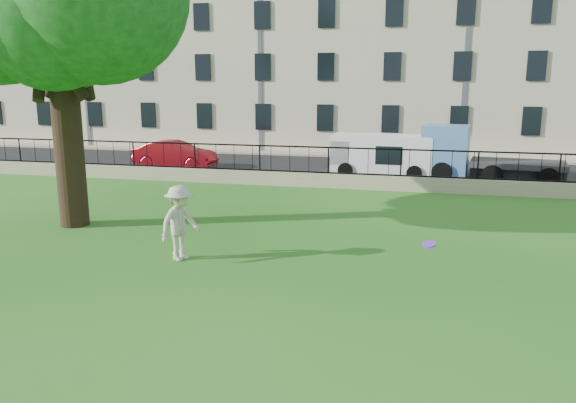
% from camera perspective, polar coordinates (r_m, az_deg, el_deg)
% --- Properties ---
extents(ground, '(120.00, 120.00, 0.00)m').
position_cam_1_polar(ground, '(12.60, -4.91, -8.71)').
color(ground, '#1E5F16').
rests_on(ground, ground).
extents(retaining_wall, '(50.00, 0.40, 0.60)m').
position_cam_1_polar(retaining_wall, '(23.82, 4.09, 2.15)').
color(retaining_wall, gray).
rests_on(retaining_wall, ground).
extents(iron_railing, '(50.00, 0.05, 1.13)m').
position_cam_1_polar(iron_railing, '(23.69, 4.12, 4.18)').
color(iron_railing, black).
rests_on(iron_railing, retaining_wall).
extents(street, '(60.00, 9.00, 0.01)m').
position_cam_1_polar(street, '(28.46, 5.61, 3.20)').
color(street, black).
rests_on(street, ground).
extents(sidewalk, '(60.00, 1.40, 0.12)m').
position_cam_1_polar(sidewalk, '(33.55, 6.83, 4.67)').
color(sidewalk, gray).
rests_on(sidewalk, ground).
extents(building_row, '(56.40, 10.40, 13.80)m').
position_cam_1_polar(building_row, '(38.96, 8.10, 15.80)').
color(building_row, beige).
rests_on(building_row, ground).
extents(man, '(1.14, 1.42, 1.93)m').
position_cam_1_polar(man, '(14.41, -10.91, -2.15)').
color(man, beige).
rests_on(man, ground).
extents(frisbee, '(0.29, 0.28, 0.12)m').
position_cam_1_polar(frisbee, '(11.49, 14.15, -4.24)').
color(frisbee, '#6F26D8').
extents(red_sedan, '(4.26, 1.56, 1.39)m').
position_cam_1_polar(red_sedan, '(29.48, -11.39, 4.70)').
color(red_sedan, '#A8141F').
rests_on(red_sedan, street).
extents(white_van, '(4.70, 2.01, 1.94)m').
position_cam_1_polar(white_van, '(26.84, 9.52, 4.62)').
color(white_van, white).
rests_on(white_van, street).
extents(blue_truck, '(6.05, 2.85, 2.44)m').
position_cam_1_polar(blue_truck, '(26.59, 19.78, 4.53)').
color(blue_truck, '#5484C5').
rests_on(blue_truck, street).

